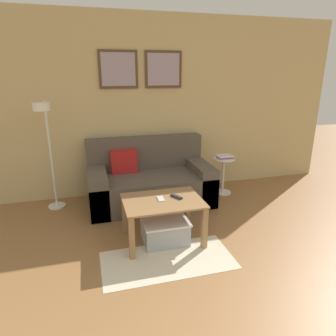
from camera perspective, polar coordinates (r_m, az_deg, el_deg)
The scene contains 10 objects.
wall_back at distance 4.51m, azimuth -1.63°, elevation 11.65°, with size 5.60×0.09×2.55m.
area_rug at distance 3.09m, azimuth -0.05°, elevation -17.11°, with size 1.29×0.63×0.01m, color beige.
couch at distance 4.23m, azimuth -3.58°, elevation -2.60°, with size 1.68×0.90×0.88m.
coffee_table at distance 3.23m, azimuth -1.02°, elevation -7.66°, with size 0.84×0.60×0.47m.
storage_bin at distance 3.33m, azimuth -0.64°, elevation -11.73°, with size 0.49×0.42×0.26m.
floor_lamp at distance 3.95m, azimuth -22.11°, elevation 5.40°, with size 0.23×0.53×1.44m.
side_table at distance 4.58m, azimuth 10.48°, elevation -0.84°, with size 0.31×0.31×0.55m.
book_stack at distance 4.52m, azimuth 10.73°, elevation 2.18°, with size 0.23×0.17×0.05m.
remote_control at distance 3.25m, azimuth 1.62°, elevation -5.50°, with size 0.04×0.15×0.02m, color #232328.
cell_phone at distance 3.22m, azimuth -1.42°, elevation -5.87°, with size 0.07×0.14×0.01m, color silver.
Camera 1 is at (-1.07, -0.60, 1.77)m, focal length 32.00 mm.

